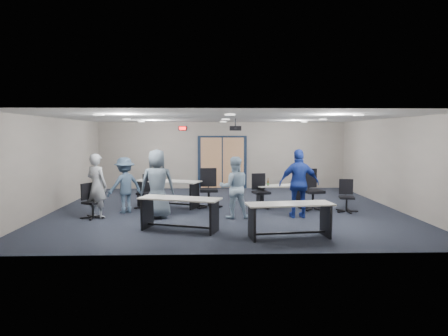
{
  "coord_description": "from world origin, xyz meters",
  "views": [
    {
      "loc": [
        -0.41,
        -11.75,
        2.25
      ],
      "look_at": [
        -0.07,
        -0.3,
        1.25
      ],
      "focal_mm": 32.0,
      "sensor_mm": 36.0,
      "label": 1
    }
  ],
  "objects_px": {
    "chair_loose_right": "(347,196)",
    "table_back_left": "(168,189)",
    "person_gray": "(97,186)",
    "person_lightblue": "(234,187)",
    "chair_back_b": "(209,188)",
    "person_navy": "(299,184)",
    "chair_back_c": "(261,191)",
    "person_back": "(125,185)",
    "person_plaid": "(157,184)",
    "table_back_right": "(281,191)",
    "chair_back_a": "(146,192)",
    "table_front_right": "(289,214)",
    "chair_back_d": "(313,190)",
    "chair_loose_left": "(92,201)",
    "table_front_left": "(180,208)"
  },
  "relations": [
    {
      "from": "chair_loose_right",
      "to": "person_back",
      "type": "distance_m",
      "value": 6.31
    },
    {
      "from": "chair_loose_right",
      "to": "person_plaid",
      "type": "distance_m",
      "value": 5.34
    },
    {
      "from": "person_navy",
      "to": "person_back",
      "type": "height_order",
      "value": "person_navy"
    },
    {
      "from": "chair_back_b",
      "to": "person_plaid",
      "type": "bearing_deg",
      "value": -136.7
    },
    {
      "from": "table_back_right",
      "to": "person_plaid",
      "type": "distance_m",
      "value": 4.03
    },
    {
      "from": "chair_back_c",
      "to": "table_front_right",
      "type": "bearing_deg",
      "value": -102.09
    },
    {
      "from": "table_back_left",
      "to": "chair_back_d",
      "type": "xyz_separation_m",
      "value": [
        4.31,
        -0.62,
        0.04
      ]
    },
    {
      "from": "chair_loose_left",
      "to": "chair_back_c",
      "type": "bearing_deg",
      "value": -42.22
    },
    {
      "from": "chair_back_a",
      "to": "person_lightblue",
      "type": "height_order",
      "value": "person_lightblue"
    },
    {
      "from": "person_lightblue",
      "to": "person_navy",
      "type": "distance_m",
      "value": 1.73
    },
    {
      "from": "table_back_left",
      "to": "chair_back_a",
      "type": "distance_m",
      "value": 0.7
    },
    {
      "from": "table_front_left",
      "to": "table_back_left",
      "type": "height_order",
      "value": "table_back_left"
    },
    {
      "from": "chair_back_b",
      "to": "chair_back_d",
      "type": "height_order",
      "value": "chair_back_d"
    },
    {
      "from": "table_front_right",
      "to": "table_front_left",
      "type": "bearing_deg",
      "value": 156.37
    },
    {
      "from": "table_back_right",
      "to": "chair_back_a",
      "type": "distance_m",
      "value": 4.14
    },
    {
      "from": "person_navy",
      "to": "person_back",
      "type": "distance_m",
      "value": 4.85
    },
    {
      "from": "table_back_left",
      "to": "person_lightblue",
      "type": "bearing_deg",
      "value": -19.3
    },
    {
      "from": "chair_back_b",
      "to": "person_navy",
      "type": "bearing_deg",
      "value": -33.32
    },
    {
      "from": "chair_back_d",
      "to": "person_back",
      "type": "relative_size",
      "value": 0.76
    },
    {
      "from": "table_front_right",
      "to": "chair_back_d",
      "type": "xyz_separation_m",
      "value": [
        1.3,
        3.13,
        0.08
      ]
    },
    {
      "from": "chair_back_b",
      "to": "person_back",
      "type": "bearing_deg",
      "value": -167.41
    },
    {
      "from": "person_gray",
      "to": "person_navy",
      "type": "distance_m",
      "value": 5.37
    },
    {
      "from": "table_front_left",
      "to": "person_gray",
      "type": "height_order",
      "value": "person_gray"
    },
    {
      "from": "table_back_right",
      "to": "chair_loose_right",
      "type": "relative_size",
      "value": 1.79
    },
    {
      "from": "chair_back_c",
      "to": "chair_loose_left",
      "type": "xyz_separation_m",
      "value": [
        -4.63,
        -1.32,
        -0.05
      ]
    },
    {
      "from": "table_back_left",
      "to": "chair_loose_right",
      "type": "xyz_separation_m",
      "value": [
        5.18,
        -1.02,
        -0.09
      ]
    },
    {
      "from": "table_back_left",
      "to": "person_plaid",
      "type": "distance_m",
      "value": 1.69
    },
    {
      "from": "chair_back_d",
      "to": "person_gray",
      "type": "distance_m",
      "value": 6.1
    },
    {
      "from": "table_back_left",
      "to": "person_navy",
      "type": "distance_m",
      "value": 4.05
    },
    {
      "from": "person_lightblue",
      "to": "chair_loose_left",
      "type": "bearing_deg",
      "value": -4.66
    },
    {
      "from": "person_gray",
      "to": "person_lightblue",
      "type": "distance_m",
      "value": 3.64
    },
    {
      "from": "chair_loose_left",
      "to": "table_front_right",
      "type": "bearing_deg",
      "value": -81.72
    },
    {
      "from": "chair_back_b",
      "to": "chair_back_d",
      "type": "xyz_separation_m",
      "value": [
        3.07,
        -0.36,
        0.0
      ]
    },
    {
      "from": "chair_back_a",
      "to": "chair_loose_right",
      "type": "height_order",
      "value": "chair_back_a"
    },
    {
      "from": "chair_back_b",
      "to": "person_navy",
      "type": "height_order",
      "value": "person_navy"
    },
    {
      "from": "chair_back_d",
      "to": "person_plaid",
      "type": "relative_size",
      "value": 0.65
    },
    {
      "from": "chair_back_a",
      "to": "chair_back_c",
      "type": "xyz_separation_m",
      "value": [
        3.45,
        -0.02,
        0.01
      ]
    },
    {
      "from": "chair_back_d",
      "to": "person_navy",
      "type": "distance_m",
      "value": 1.29
    },
    {
      "from": "chair_back_c",
      "to": "chair_back_d",
      "type": "xyz_separation_m",
      "value": [
        1.49,
        -0.29,
        0.08
      ]
    },
    {
      "from": "chair_loose_right",
      "to": "person_back",
      "type": "relative_size",
      "value": 0.59
    },
    {
      "from": "chair_back_b",
      "to": "chair_loose_left",
      "type": "xyz_separation_m",
      "value": [
        -3.06,
        -1.39,
        -0.13
      ]
    },
    {
      "from": "table_front_left",
      "to": "chair_loose_left",
      "type": "height_order",
      "value": "chair_loose_left"
    },
    {
      "from": "chair_back_d",
      "to": "table_back_right",
      "type": "bearing_deg",
      "value": 122.95
    },
    {
      "from": "chair_back_a",
      "to": "chair_loose_right",
      "type": "relative_size",
      "value": 1.09
    },
    {
      "from": "table_back_right",
      "to": "person_lightblue",
      "type": "xyz_separation_m",
      "value": [
        -1.56,
        -1.81,
        0.37
      ]
    },
    {
      "from": "chair_loose_left",
      "to": "chair_loose_right",
      "type": "distance_m",
      "value": 7.02
    },
    {
      "from": "chair_back_b",
      "to": "chair_back_c",
      "type": "bearing_deg",
      "value": -5.29
    },
    {
      "from": "chair_loose_right",
      "to": "table_back_left",
      "type": "bearing_deg",
      "value": -179.51
    },
    {
      "from": "chair_back_c",
      "to": "chair_back_d",
      "type": "distance_m",
      "value": 1.52
    },
    {
      "from": "chair_back_b",
      "to": "person_gray",
      "type": "xyz_separation_m",
      "value": [
        -2.95,
        -1.32,
        0.27
      ]
    }
  ]
}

